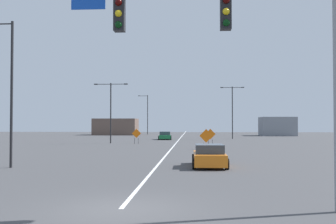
% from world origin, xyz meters
% --- Properties ---
extents(ground, '(202.69, 202.69, 0.00)m').
position_xyz_m(ground, '(0.00, 0.00, 0.00)').
color(ground, '#444447').
extents(road_centre_stripe, '(0.16, 112.61, 0.01)m').
position_xyz_m(road_centre_stripe, '(0.00, 56.30, 0.00)').
color(road_centre_stripe, white).
rests_on(road_centre_stripe, ground).
extents(traffic_signal_assembly, '(10.12, 0.44, 7.16)m').
position_xyz_m(traffic_signal_assembly, '(3.39, -0.01, 5.35)').
color(traffic_signal_assembly, gray).
rests_on(traffic_signal_assembly, ground).
extents(street_lamp_near_left, '(4.46, 0.24, 7.94)m').
position_xyz_m(street_lamp_near_left, '(-8.56, 38.34, 4.79)').
color(street_lamp_near_left, black).
rests_on(street_lamp_near_left, ground).
extents(street_lamp_far_left, '(2.31, 0.24, 9.14)m').
position_xyz_m(street_lamp_far_left, '(-8.48, 77.63, 5.04)').
color(street_lamp_far_left, black).
rests_on(street_lamp_far_left, ground).
extents(street_lamp_mid_left, '(2.02, 0.24, 8.84)m').
position_xyz_m(street_lamp_mid_left, '(-8.80, 10.61, 4.86)').
color(street_lamp_mid_left, black).
rests_on(street_lamp_mid_left, ground).
extents(street_lamp_far_right, '(3.98, 0.24, 8.82)m').
position_xyz_m(street_lamp_far_right, '(8.87, 53.76, 5.21)').
color(street_lamp_far_right, black).
rests_on(street_lamp_far_right, ground).
extents(construction_sign_right_shoulder, '(1.34, 0.09, 1.93)m').
position_xyz_m(construction_sign_right_shoulder, '(4.44, 37.45, 1.19)').
color(construction_sign_right_shoulder, orange).
rests_on(construction_sign_right_shoulder, ground).
extents(construction_sign_median_near, '(1.20, 0.09, 1.93)m').
position_xyz_m(construction_sign_median_near, '(-5.04, 37.63, 1.23)').
color(construction_sign_median_near, orange).
rests_on(construction_sign_median_near, ground).
extents(construction_sign_right_lane, '(1.39, 0.20, 2.06)m').
position_xyz_m(construction_sign_right_lane, '(3.59, 27.86, 1.28)').
color(construction_sign_right_lane, orange).
rests_on(construction_sign_right_lane, ground).
extents(car_green_far, '(2.26, 4.15, 1.29)m').
position_xyz_m(car_green_far, '(-2.28, 50.46, 0.60)').
color(car_green_far, '#196B38').
rests_on(car_green_far, ground).
extents(car_orange_distant, '(2.13, 4.38, 1.38)m').
position_xyz_m(car_orange_distant, '(3.24, 11.97, 0.65)').
color(car_orange_distant, orange).
rests_on(car_orange_distant, ground).
extents(roadside_building_east, '(6.92, 6.22, 3.92)m').
position_xyz_m(roadside_building_east, '(19.93, 70.86, 1.96)').
color(roadside_building_east, gray).
rests_on(roadside_building_east, ground).
extents(roadside_building_west, '(9.49, 6.08, 3.64)m').
position_xyz_m(roadside_building_west, '(-15.03, 73.89, 1.82)').
color(roadside_building_west, brown).
rests_on(roadside_building_west, ground).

